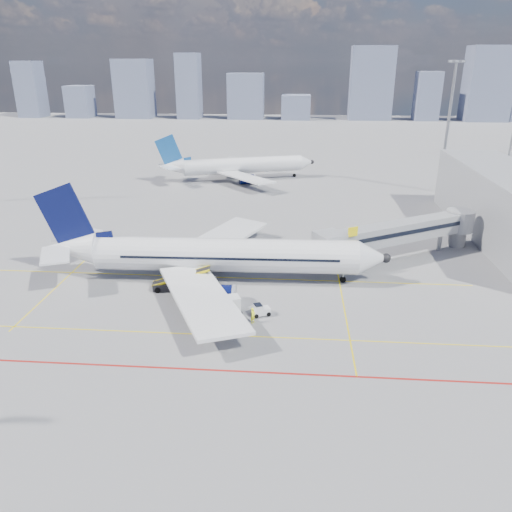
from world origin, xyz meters
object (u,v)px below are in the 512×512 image
at_px(baggage_tug, 260,310).
at_px(cargo_dolly, 224,306).
at_px(main_aircraft, 211,255).
at_px(ramp_worker, 253,315).
at_px(second_aircraft, 237,166).
at_px(belt_loader, 175,284).

height_order(baggage_tug, cargo_dolly, cargo_dolly).
xyz_separation_m(baggage_tug, cargo_dolly, (-3.85, -0.21, 0.47)).
distance_m(main_aircraft, ramp_worker, 12.32).
distance_m(baggage_tug, cargo_dolly, 3.89).
relative_size(second_aircraft, baggage_tug, 16.23).
bearing_deg(cargo_dolly, main_aircraft, 84.37).
distance_m(baggage_tug, belt_loader, 11.87).
xyz_separation_m(second_aircraft, baggage_tug, (9.90, -64.13, -2.59)).
height_order(baggage_tug, belt_loader, belt_loader).
relative_size(cargo_dolly, ramp_worker, 2.38).
height_order(second_aircraft, ramp_worker, second_aircraft).
relative_size(second_aircraft, belt_loader, 5.04).
bearing_deg(second_aircraft, ramp_worker, -100.25).
bearing_deg(baggage_tug, belt_loader, 128.63).
height_order(main_aircraft, cargo_dolly, main_aircraft).
distance_m(main_aircraft, belt_loader, 5.62).
bearing_deg(main_aircraft, second_aircraft, 91.90).
height_order(baggage_tug, ramp_worker, ramp_worker).
height_order(cargo_dolly, belt_loader, belt_loader).
bearing_deg(belt_loader, main_aircraft, 33.43).
relative_size(cargo_dolly, belt_loader, 0.57).
relative_size(main_aircraft, ramp_worker, 25.41).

